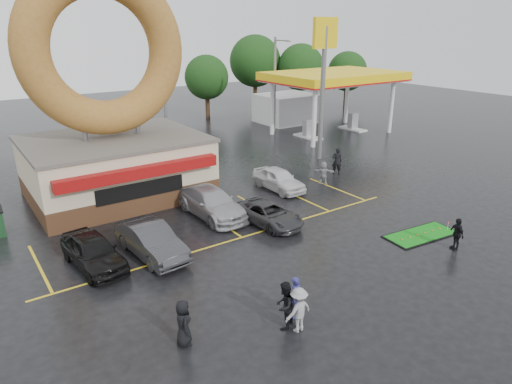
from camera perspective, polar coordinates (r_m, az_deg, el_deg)
ground at (r=20.62m, az=3.48°, el=-9.07°), size 120.00×120.00×0.00m
donut_shop at (r=28.80m, az=-17.62°, el=8.03°), size 10.20×8.70×13.50m
gas_station at (r=47.35m, az=7.09°, el=12.30°), size 12.30×13.65×5.90m
shell_sign at (r=35.70m, az=8.47°, el=15.65°), size 2.20×0.36×10.60m
streetlight_mid at (r=38.51m, az=-11.35°, el=11.91°), size 0.40×2.21×9.00m
streetlight_right at (r=45.44m, az=2.42°, el=13.49°), size 0.40×2.21×9.00m
tree_far_a at (r=57.90m, az=5.62°, el=15.25°), size 5.60×5.60×8.00m
tree_far_b at (r=60.58m, az=11.34°, el=14.56°), size 4.90×4.90×7.00m
tree_far_c at (r=58.59m, az=-0.10°, el=16.04°), size 6.30×6.30×9.00m
tree_far_d at (r=52.81m, az=-6.20°, el=14.05°), size 4.90×4.90×7.00m
car_black at (r=21.36m, az=-19.69°, el=-6.99°), size 2.17×4.47×1.47m
car_dgrey at (r=21.58m, az=-12.98°, el=-5.92°), size 2.01×4.74×1.52m
car_silver at (r=25.48m, az=-5.55°, el=-1.32°), size 2.25×5.32×1.53m
car_grey at (r=24.33m, az=1.57°, el=-2.76°), size 2.37×4.37×1.16m
car_white at (r=29.43m, az=2.86°, el=1.62°), size 1.69×4.16×1.42m
person_blue at (r=16.97m, az=5.07°, el=-12.96°), size 0.68×0.54×1.61m
person_blackjkt at (r=16.37m, az=3.58°, el=-13.96°), size 1.09×1.03×1.78m
person_hoodie at (r=16.27m, az=5.33°, el=-14.46°), size 1.12×0.69×1.68m
person_bystander at (r=15.82m, az=-9.09°, el=-15.85°), size 0.67×0.89×1.65m
person_cameraman at (r=23.61m, az=23.79°, el=-4.79°), size 0.71×1.00×1.57m
person_walker_near at (r=30.77m, az=8.42°, el=2.39°), size 1.34×1.36×1.56m
person_walker_far at (r=32.88m, az=10.08°, el=3.82°), size 0.85×0.79×1.96m
putting_green at (r=24.75m, az=19.96°, el=-5.03°), size 4.08×2.09×0.50m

